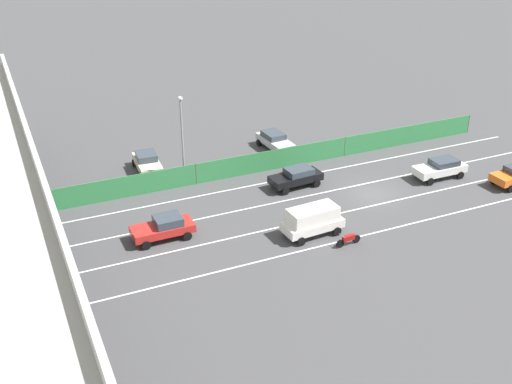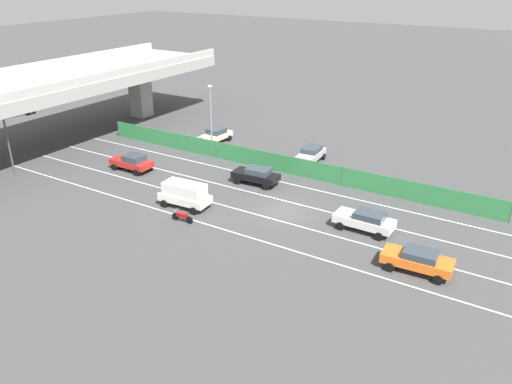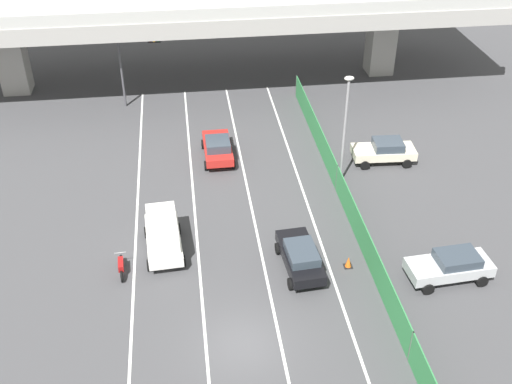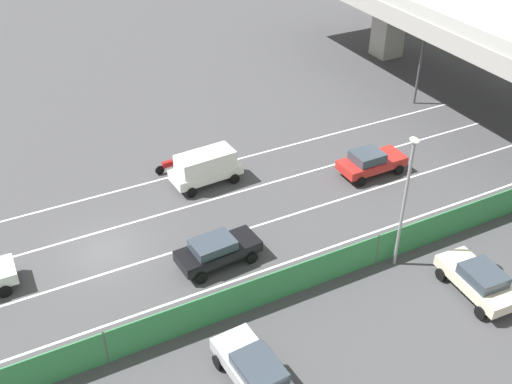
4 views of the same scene
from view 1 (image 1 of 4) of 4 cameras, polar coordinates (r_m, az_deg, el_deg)
The scene contains 16 objects.
ground_plane at distance 50.62m, azimuth 10.52°, elevation -0.15°, with size 300.00×300.00×0.00m, color #424244.
lane_line_left_edge at distance 44.26m, azimuth 8.74°, elevation -4.20°, with size 0.14×46.26×0.01m, color silver.
lane_line_mid_left at distance 46.81m, azimuth 6.48°, elevation -2.20°, with size 0.14×46.26×0.01m, color silver.
lane_line_mid_right at distance 49.47m, azimuth 4.46°, elevation -0.41°, with size 0.14×46.26×0.01m, color silver.
lane_line_right_edge at distance 52.23m, azimuth 2.65°, elevation 1.20°, with size 0.14×46.26×0.01m, color silver.
green_fence at distance 53.58m, azimuth 1.65°, elevation 2.97°, with size 0.10×42.36×1.81m.
car_sedan_red at distance 43.82m, azimuth -8.38°, elevation -3.17°, with size 2.10×4.32×1.63m.
car_hatchback_white at distance 54.29m, azimuth 16.46°, elevation 2.15°, with size 2.04×4.52×1.60m.
car_van_white at distance 43.82m, azimuth 5.18°, elevation -2.51°, with size 2.28×4.43×2.09m.
car_sedan_black at distance 50.66m, azimuth 3.71°, elevation 1.42°, with size 2.21×4.43×1.57m.
motorcycle at distance 43.22m, azimuth 8.42°, elevation -4.29°, with size 0.60×1.95×0.93m.
parked_wagon_silver at distance 57.64m, azimuth 1.72°, elevation 4.73°, with size 4.53×2.25×1.57m.
parked_sedan_cream at distance 54.00m, azimuth -9.90°, elevation 2.74°, with size 4.34×2.26×1.61m.
traffic_light at distance 36.35m, azimuth -19.90°, elevation -5.70°, with size 3.31×0.57×5.73m.
street_lamp at distance 49.94m, azimuth -6.76°, elevation 5.41°, with size 0.60×0.36×7.45m.
traffic_cone at distance 53.08m, azimuth 2.51°, elevation 1.99°, with size 0.47×0.47×0.65m.
Camera 1 is at (-36.66, 26.57, 22.63)m, focal length 43.89 mm.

